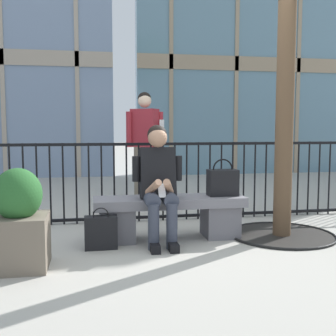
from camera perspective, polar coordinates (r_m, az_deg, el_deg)
name	(u,v)px	position (r m, az deg, el deg)	size (l,w,h in m)	color
ground_plane	(170,238)	(4.53, 0.23, -9.61)	(60.00, 60.00, 0.00)	#B2ADA3
stone_bench	(170,214)	(4.47, 0.23, -6.25)	(1.60, 0.44, 0.45)	slate
seated_person_with_phone	(159,180)	(4.25, -1.28, -1.66)	(0.52, 0.66, 1.21)	#383D4C
handbag_on_bench	(223,182)	(4.54, 7.47, -1.91)	(0.32, 0.18, 0.40)	black
shopping_bag	(101,232)	(4.17, -9.15, -8.64)	(0.32, 0.15, 0.42)	black
bystander_at_railing	(145,140)	(6.23, -3.19, 3.84)	(0.55, 0.40, 1.71)	#6B6051
plaza_railing	(157,181)	(5.29, -1.52, -1.83)	(8.20, 0.04, 1.00)	black
planter	(19,222)	(3.73, -19.74, -7.01)	(0.47, 0.47, 0.85)	#726656
building_facade_right	(326,1)	(12.53, 20.82, 20.57)	(10.07, 0.43, 9.00)	slate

